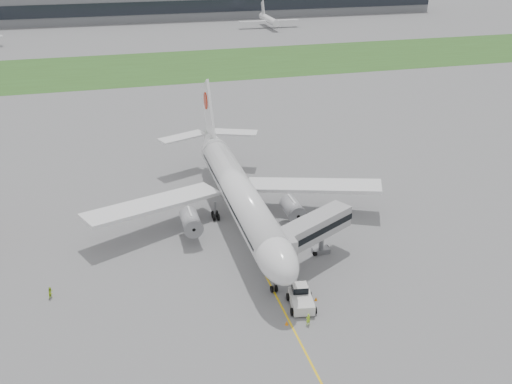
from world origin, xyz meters
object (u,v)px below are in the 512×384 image
object	(u,v)px
jet_bridge	(308,232)
ground_crew_near	(308,319)
pushback_tug	(301,298)
airliner	(237,190)

from	to	relation	value
jet_bridge	ground_crew_near	xyz separation A→B (m)	(-4.33, -12.61, -4.38)
pushback_tug	ground_crew_near	xyz separation A→B (m)	(-0.46, -3.91, -0.32)
ground_crew_near	pushback_tug	bearing A→B (deg)	-105.41
jet_bridge	ground_crew_near	world-z (taller)	jet_bridge
pushback_tug	jet_bridge	bearing A→B (deg)	75.05
pushback_tug	jet_bridge	distance (m)	10.35
pushback_tug	ground_crew_near	world-z (taller)	pushback_tug
pushback_tug	ground_crew_near	bearing A→B (deg)	-87.77
pushback_tug	jet_bridge	size ratio (longest dim) A/B	0.36
airliner	ground_crew_near	xyz separation A→B (m)	(1.94, -27.36, -4.89)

